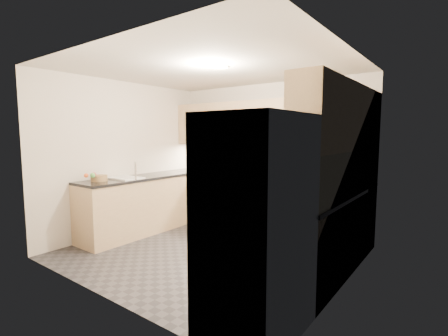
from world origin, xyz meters
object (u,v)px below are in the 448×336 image
(gas_range, at_px, (257,204))
(utensil_bowl, at_px, (326,178))
(cutting_board, at_px, (219,172))
(fruit_basket, at_px, (99,178))
(refrigerator, at_px, (256,225))
(microwave, at_px, (261,130))

(gas_range, distance_m, utensil_bowl, 1.33)
(cutting_board, bearing_deg, gas_range, 2.72)
(utensil_bowl, relative_size, fruit_basket, 1.03)
(refrigerator, bearing_deg, fruit_basket, 170.70)
(fruit_basket, bearing_deg, cutting_board, 67.22)
(gas_range, height_order, microwave, microwave)
(microwave, bearing_deg, utensil_bowl, -9.95)
(refrigerator, distance_m, cutting_board, 3.27)
(refrigerator, bearing_deg, gas_range, 120.88)
(microwave, distance_m, refrigerator, 3.04)
(fruit_basket, bearing_deg, microwave, 52.53)
(microwave, xyz_separation_m, utensil_bowl, (1.21, -0.21, -0.69))
(cutting_board, distance_m, fruit_basket, 2.05)
(gas_range, relative_size, utensil_bowl, 3.69)
(gas_range, height_order, refrigerator, refrigerator)
(cutting_board, height_order, fruit_basket, fruit_basket)
(microwave, distance_m, fruit_basket, 2.69)
(utensil_bowl, bearing_deg, microwave, 170.05)
(utensil_bowl, xyz_separation_m, fruit_basket, (-2.78, -1.84, -0.03))
(fruit_basket, bearing_deg, utensil_bowl, 33.54)
(utensil_bowl, bearing_deg, cutting_board, 178.57)
(gas_range, relative_size, fruit_basket, 3.80)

